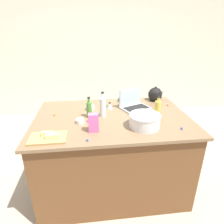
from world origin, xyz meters
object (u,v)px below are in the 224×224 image
at_px(bottle_vinegar, 103,107).
at_px(bottle_oil, 158,108).
at_px(ramekin_medium, 80,121).
at_px(butter_stick_left, 52,136).
at_px(kitchen_timer, 109,106).
at_px(mixing_bowl_large, 145,120).
at_px(laptop, 134,104).
at_px(cutting_board, 48,138).
at_px(bottle_olive, 89,109).
at_px(ramekin_small, 121,100).
at_px(ramekin_wide, 90,108).
at_px(candy_bag, 93,123).
at_px(kettle, 155,95).
at_px(butter_stick_right, 48,134).

bearing_deg(bottle_vinegar, bottle_oil, -3.49).
xyz_separation_m(bottle_vinegar, ramekin_medium, (-0.24, -0.13, -0.09)).
distance_m(bottle_oil, butter_stick_left, 1.11).
distance_m(bottle_oil, kitchen_timer, 0.55).
bearing_deg(mixing_bowl_large, laptop, 89.32).
xyz_separation_m(mixing_bowl_large, bottle_vinegar, (-0.37, 0.29, 0.04)).
distance_m(cutting_board, kitchen_timer, 0.85).
height_order(mixing_bowl_large, bottle_olive, bottle_olive).
bearing_deg(ramekin_small, ramekin_medium, -131.67).
bearing_deg(bottle_olive, cutting_board, -131.10).
xyz_separation_m(bottle_vinegar, ramekin_wide, (-0.13, 0.20, -0.08)).
relative_size(butter_stick_left, ramekin_wide, 1.15).
bearing_deg(bottle_olive, mixing_bowl_large, -29.31).
bearing_deg(bottle_oil, candy_bag, -157.86).
relative_size(bottle_olive, kitchen_timer, 2.85).
distance_m(bottle_olive, kitchen_timer, 0.32).
height_order(bottle_olive, kettle, bottle_olive).
xyz_separation_m(bottle_vinegar, butter_stick_right, (-0.50, -0.38, -0.07)).
bearing_deg(ramekin_medium, ramekin_small, 48.33).
distance_m(mixing_bowl_large, bottle_vinegar, 0.47).
distance_m(kettle, cutting_board, 1.45).
bearing_deg(cutting_board, laptop, 34.40).
xyz_separation_m(laptop, ramekin_wide, (-0.51, 0.01, -0.02)).
bearing_deg(bottle_olive, kettle, 26.31).
height_order(bottle_olive, candy_bag, bottle_olive).
distance_m(ramekin_small, ramekin_medium, 0.76).
bearing_deg(kettle, ramekin_small, 177.35).
relative_size(cutting_board, ramekin_small, 3.47).
distance_m(bottle_vinegar, ramekin_medium, 0.28).
bearing_deg(candy_bag, kitchen_timer, 69.10).
height_order(laptop, kitchen_timer, laptop).
distance_m(butter_stick_right, ramekin_medium, 0.36).
height_order(bottle_vinegar, kitchen_timer, bottle_vinegar).
distance_m(cutting_board, ramekin_wide, 0.70).
bearing_deg(bottle_vinegar, butter_stick_right, -142.44).
height_order(cutting_board, ramekin_medium, ramekin_medium).
relative_size(laptop, mixing_bowl_large, 1.26).
height_order(kettle, cutting_board, kettle).
relative_size(bottle_vinegar, ramekin_wide, 2.80).
bearing_deg(ramekin_medium, bottle_vinegar, 29.19).
distance_m(bottle_olive, candy_bag, 0.32).
distance_m(bottle_vinegar, kitchen_timer, 0.24).
relative_size(kitchen_timer, candy_bag, 0.45).
xyz_separation_m(mixing_bowl_large, candy_bag, (-0.48, -0.03, 0.02)).
bearing_deg(mixing_bowl_large, bottle_oil, 50.14).
height_order(bottle_vinegar, kettle, bottle_vinegar).
height_order(butter_stick_left, candy_bag, candy_bag).
distance_m(bottle_oil, bottle_vinegar, 0.58).
xyz_separation_m(butter_stick_right, kitchen_timer, (0.59, 0.59, -0.00)).
bearing_deg(candy_bag, bottle_olive, 96.23).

